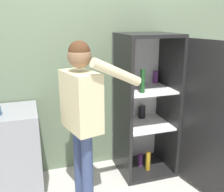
{
  "coord_description": "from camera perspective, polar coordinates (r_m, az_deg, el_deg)",
  "views": [
    {
      "loc": [
        -0.87,
        -1.88,
        1.72
      ],
      "look_at": [
        -0.05,
        0.65,
        0.94
      ],
      "focal_mm": 42.0,
      "sensor_mm": 36.0,
      "label": 1
    }
  ],
  "objects": [
    {
      "name": "wall_back",
      "position": [
        3.02,
        -0.96,
        7.9
      ],
      "size": [
        7.0,
        0.06,
        2.55
      ],
      "color": "gray",
      "rests_on": "ground_plane"
    },
    {
      "name": "refrigerator",
      "position": [
        2.92,
        9.63,
        -2.56
      ],
      "size": [
        0.76,
        1.15,
        1.58
      ],
      "color": "black",
      "rests_on": "ground_plane"
    },
    {
      "name": "counter",
      "position": [
        2.85,
        -22.09,
        -11.6
      ],
      "size": [
        0.66,
        0.56,
        0.88
      ],
      "color": "gray",
      "rests_on": "ground_plane"
    },
    {
      "name": "person",
      "position": [
        2.36,
        -6.55,
        -2.01
      ],
      "size": [
        0.69,
        0.54,
        1.55
      ],
      "color": "#384770",
      "rests_on": "ground_plane"
    }
  ]
}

